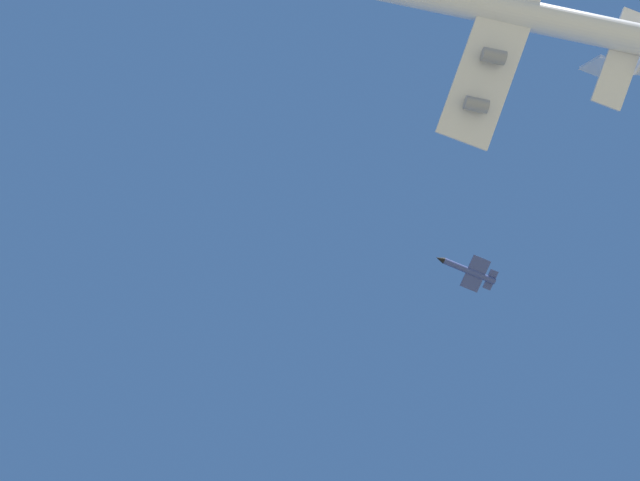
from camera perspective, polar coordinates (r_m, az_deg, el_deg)
carrier_jet at (r=151.96m, az=16.12°, el=19.14°), size 70.51×57.47×21.26m
chase_jet_left_wing at (r=152.25m, az=13.23°, el=-2.68°), size 14.76×9.85×4.00m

